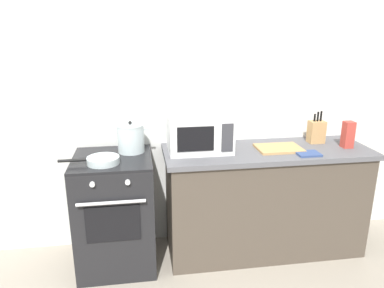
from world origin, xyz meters
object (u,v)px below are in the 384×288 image
Objects in this scene: stove at (116,212)px; frying_pan at (102,160)px; microwave at (199,132)px; cutting_board at (279,148)px; stock_pot at (131,138)px; oven_mitt at (308,154)px; knife_block at (316,132)px; pasta_box at (348,135)px.

frying_pan reaches higher than stove.
frying_pan is at bearing -165.05° from microwave.
stock_pot is at bearing 174.07° from cutting_board.
stock_pot reaches higher than frying_pan.
oven_mitt is (0.82, -0.24, -0.14)m from microwave.
knife_block is at bearing 19.83° from cutting_board.
oven_mitt is (-0.40, -0.13, -0.10)m from pasta_box.
frying_pan is 1.57× the size of knife_block.
stock_pot is 0.55m from microwave.
microwave reaches higher than knife_block.
frying_pan is 1.81m from knife_block.
stock_pot is at bearing 40.18° from stove.
cutting_board is 0.42m from knife_block.
cutting_board is 1.64× the size of pasta_box.
pasta_box is (1.92, -0.03, 0.57)m from stove.
stock_pot reaches higher than oven_mitt.
knife_block is at bearing 138.22° from pasta_box.
pasta_box is at bearing -5.05° from microwave.
knife_block is at bearing 3.43° from microwave.
knife_block is 1.54× the size of oven_mitt.
oven_mitt is at bearing -125.10° from knife_block.
stove is 3.33× the size of knife_block.
frying_pan is at bearing -174.97° from cutting_board.
knife_block is (1.73, 0.14, 0.56)m from stove.
stock_pot is 0.60× the size of microwave.
knife_block is 1.26× the size of pasta_box.
stove is at bearing -139.82° from stock_pot.
frying_pan reaches higher than cutting_board.
microwave is 1.81× the size of knife_block.
microwave reaches higher than oven_mitt.
knife_block reaches higher than oven_mitt.
microwave reaches higher than stove.
pasta_box reaches higher than frying_pan.
cutting_board is at bearing 137.95° from oven_mitt.
pasta_box is 0.43m from oven_mitt.
cutting_board is (1.19, -0.12, -0.10)m from stock_pot.
cutting_board reaches higher than stove.
cutting_board is at bearing 0.05° from stove.
stock_pot is 0.83× the size of cutting_board.
knife_block is at bearing 4.68° from stove.
stock_pot is at bearing 49.83° from frying_pan.
knife_block is at bearing 0.60° from stock_pot.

